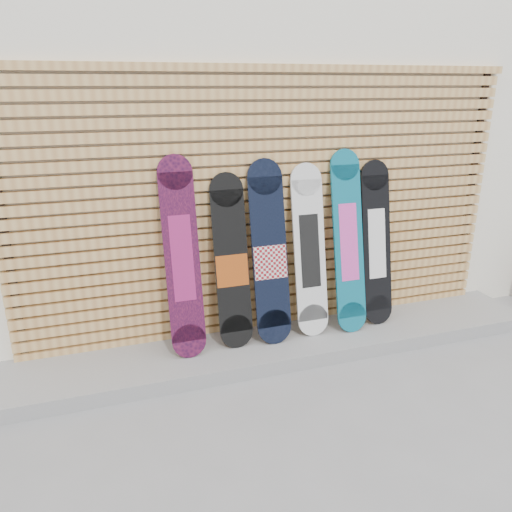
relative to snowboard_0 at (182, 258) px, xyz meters
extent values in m
plane|color=gray|center=(0.94, -0.77, -0.89)|extent=(80.00, 80.00, 0.00)
cube|color=white|center=(1.44, 2.73, 0.91)|extent=(12.00, 5.00, 3.60)
cube|color=gray|center=(0.79, -0.09, -0.83)|extent=(4.60, 0.70, 0.12)
cube|color=tan|center=(0.79, 0.20, -0.75)|extent=(4.20, 0.05, 0.08)
cube|color=tan|center=(0.79, 0.20, -0.65)|extent=(4.20, 0.05, 0.08)
cube|color=tan|center=(0.79, 0.20, -0.56)|extent=(4.20, 0.05, 0.07)
cube|color=tan|center=(0.79, 0.20, -0.46)|extent=(4.20, 0.05, 0.07)
cube|color=tan|center=(0.79, 0.20, -0.36)|extent=(4.20, 0.05, 0.07)
cube|color=tan|center=(0.79, 0.20, -0.27)|extent=(4.20, 0.05, 0.07)
cube|color=tan|center=(0.79, 0.20, -0.17)|extent=(4.20, 0.05, 0.07)
cube|color=tan|center=(0.79, 0.20, -0.07)|extent=(4.20, 0.05, 0.07)
cube|color=tan|center=(0.79, 0.20, 0.02)|extent=(4.20, 0.05, 0.07)
cube|color=tan|center=(0.79, 0.20, 0.12)|extent=(4.20, 0.05, 0.08)
cube|color=tan|center=(0.79, 0.20, 0.22)|extent=(4.20, 0.05, 0.08)
cube|color=tan|center=(0.79, 0.20, 0.32)|extent=(4.20, 0.05, 0.08)
cube|color=tan|center=(0.79, 0.20, 0.41)|extent=(4.20, 0.05, 0.08)
cube|color=tan|center=(0.79, 0.20, 0.51)|extent=(4.20, 0.05, 0.08)
cube|color=tan|center=(0.79, 0.20, 0.61)|extent=(4.20, 0.05, 0.08)
cube|color=tan|center=(0.79, 0.20, 0.70)|extent=(4.20, 0.05, 0.08)
cube|color=tan|center=(0.79, 0.20, 0.80)|extent=(4.20, 0.05, 0.08)
cube|color=tan|center=(0.79, 0.20, 0.90)|extent=(4.20, 0.05, 0.08)
cube|color=tan|center=(0.79, 0.20, 0.99)|extent=(4.20, 0.05, 0.08)
cube|color=tan|center=(0.79, 0.20, 1.09)|extent=(4.20, 0.05, 0.08)
cube|color=tan|center=(0.79, 0.20, 1.19)|extent=(4.20, 0.05, 0.08)
cube|color=tan|center=(0.79, 0.20, 1.29)|extent=(4.20, 0.05, 0.08)
cube|color=black|center=(-1.23, 0.23, 0.23)|extent=(0.06, 0.04, 2.23)
cube|color=black|center=(2.81, 0.23, 0.23)|extent=(0.06, 0.04, 2.23)
cube|color=tan|center=(0.79, 0.20, 1.37)|extent=(4.26, 0.07, 0.06)
cube|color=black|center=(0.00, 0.00, 0.00)|extent=(0.27, 0.30, 1.28)
cylinder|color=black|center=(0.00, -0.14, -0.64)|extent=(0.27, 0.08, 0.27)
cylinder|color=black|center=(0.00, 0.14, 0.64)|extent=(0.27, 0.08, 0.27)
cube|color=#921D5D|center=(0.00, 0.00, 0.00)|extent=(0.17, 0.16, 0.65)
cube|color=black|center=(0.39, 0.02, -0.08)|extent=(0.27, 0.26, 1.12)
cylinder|color=black|center=(0.39, -0.10, -0.63)|extent=(0.27, 0.08, 0.27)
cylinder|color=black|center=(0.39, 0.14, 0.48)|extent=(0.27, 0.08, 0.27)
cube|color=#88330C|center=(0.39, 0.00, -0.15)|extent=(0.26, 0.08, 0.25)
cube|color=black|center=(0.71, 0.00, -0.03)|extent=(0.29, 0.29, 1.20)
cylinder|color=black|center=(0.71, -0.14, -0.63)|extent=(0.29, 0.09, 0.29)
cylinder|color=black|center=(0.71, 0.13, 0.56)|extent=(0.29, 0.09, 0.29)
cube|color=silver|center=(0.71, -0.02, -0.11)|extent=(0.28, 0.09, 0.27)
cube|color=silver|center=(1.07, 0.01, -0.06)|extent=(0.27, 0.27, 1.16)
cylinder|color=silver|center=(1.07, -0.11, -0.64)|extent=(0.27, 0.08, 0.27)
cylinder|color=silver|center=(1.07, 0.14, 0.52)|extent=(0.27, 0.08, 0.27)
cube|color=black|center=(1.07, 0.01, -0.06)|extent=(0.17, 0.15, 0.60)
cube|color=#0C627A|center=(1.42, -0.01, -0.01)|extent=(0.26, 0.31, 1.27)
cylinder|color=#0C627A|center=(1.42, -0.15, -0.64)|extent=(0.26, 0.08, 0.26)
cylinder|color=#0C627A|center=(1.42, 0.14, 0.62)|extent=(0.26, 0.08, 0.26)
cube|color=#EA52BB|center=(1.42, -0.01, -0.01)|extent=(0.16, 0.17, 0.65)
cube|color=black|center=(1.71, 0.02, -0.06)|extent=(0.26, 0.26, 1.16)
cylinder|color=black|center=(1.71, -0.09, -0.64)|extent=(0.26, 0.07, 0.26)
cylinder|color=black|center=(1.71, 0.14, 0.52)|extent=(0.26, 0.07, 0.26)
cube|color=silver|center=(1.71, 0.02, -0.06)|extent=(0.16, 0.15, 0.60)
camera|label=1|loc=(-0.58, -3.59, 1.26)|focal=35.00mm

